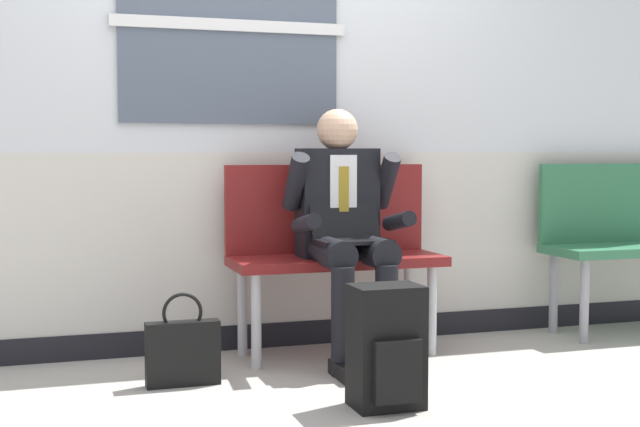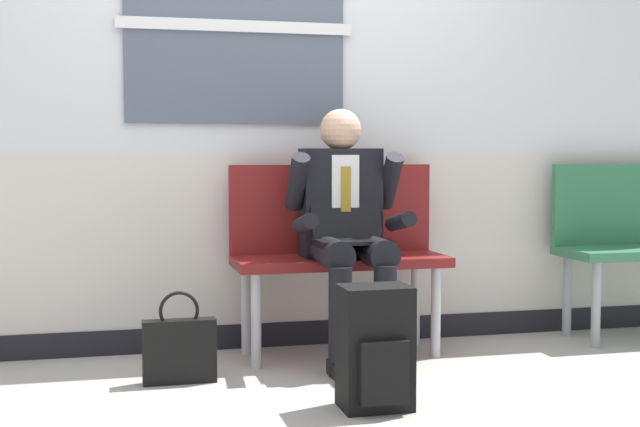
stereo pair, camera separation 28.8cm
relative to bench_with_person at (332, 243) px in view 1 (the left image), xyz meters
The scene contains 7 objects.
ground_plane 0.77m from the bench_with_person, 127.14° to the right, with size 18.00×18.00×0.00m, color #9E9991.
station_wall 0.90m from the bench_with_person, 139.21° to the left, with size 6.00×0.17×2.76m.
bench_with_person is the anchor object (origin of this frame).
bench_empty 1.85m from the bench_with_person, ahead, with size 1.11×0.42×0.98m.
person_seated 0.23m from the bench_with_person, 90.00° to the right, with size 0.57×0.70×1.26m.
backpack 1.07m from the bench_with_person, 96.08° to the right, with size 0.28×0.25×0.51m.
handbag 1.03m from the bench_with_person, 153.76° to the right, with size 0.33×0.08×0.42m.
Camera 1 is at (-1.14, -3.88, 1.05)m, focal length 49.27 mm.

